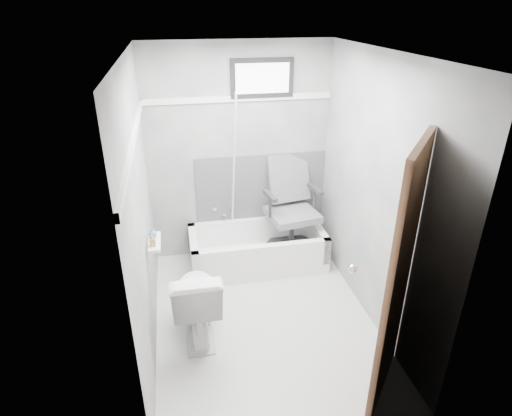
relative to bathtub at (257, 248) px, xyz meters
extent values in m
plane|color=white|center=(-0.13, -0.93, -0.21)|extent=(2.60, 2.60, 0.00)
plane|color=silver|center=(-0.13, -0.93, 2.19)|extent=(2.60, 2.60, 0.00)
cube|color=slate|center=(-0.13, 0.37, 0.99)|extent=(2.00, 0.02, 2.40)
cube|color=slate|center=(-0.13, -2.23, 0.99)|extent=(2.00, 0.02, 2.40)
cube|color=slate|center=(-1.13, -0.93, 0.99)|extent=(0.02, 2.60, 2.40)
cube|color=slate|center=(0.87, -0.93, 0.99)|extent=(0.02, 2.60, 2.40)
imported|color=white|center=(-0.75, -1.02, 0.16)|extent=(0.43, 0.76, 0.74)
cube|color=#4C4C4F|center=(0.12, 0.36, 0.59)|extent=(1.50, 0.02, 0.78)
cube|color=white|center=(-0.13, 0.36, 1.61)|extent=(2.00, 0.02, 0.06)
cube|color=white|center=(-1.12, -0.93, 1.61)|extent=(0.02, 2.60, 0.06)
cylinder|color=silver|center=(-0.23, 0.13, 0.84)|extent=(0.02, 0.61, 1.87)
cube|color=white|center=(-1.06, -0.86, 0.69)|extent=(0.10, 0.32, 0.02)
imported|color=#9E7B4F|center=(-1.07, -0.94, 0.76)|extent=(0.05, 0.05, 0.10)
imported|color=teal|center=(-1.07, -0.80, 0.75)|extent=(0.10, 0.10, 0.09)
camera|label=1|loc=(-0.83, -4.08, 2.52)|focal=30.00mm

